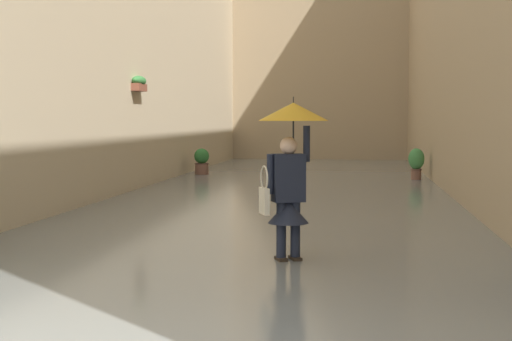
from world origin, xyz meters
TOP-DOWN VIEW (x-y plane):
  - ground_plane at (0.00, -13.64)m, footprint 68.20×68.20m
  - flood_water at (0.00, -13.64)m, footprint 8.21×33.28m
  - building_facade_far at (0.00, -28.18)m, footprint 11.01×1.80m
  - person_wading at (-0.83, -4.59)m, footprint 0.86×0.86m
  - potted_plant_mid_left at (-3.30, -17.10)m, footprint 0.45×0.45m
  - potted_plant_far_right at (3.16, -18.23)m, footprint 0.46×0.46m

SIDE VIEW (x-z plane):
  - ground_plane at x=0.00m, z-range 0.00..0.00m
  - flood_water at x=0.00m, z-range 0.00..0.06m
  - potted_plant_far_right at x=3.16m, z-range 0.02..0.88m
  - potted_plant_mid_left at x=-3.30m, z-range 0.08..1.03m
  - person_wading at x=-0.83m, z-range 0.31..2.36m
  - building_facade_far at x=0.00m, z-range 0.00..13.37m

